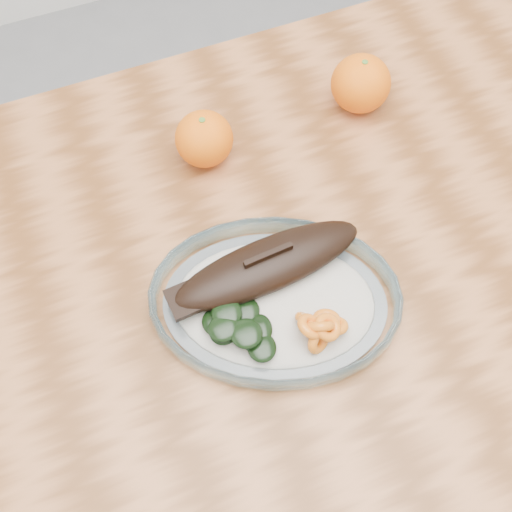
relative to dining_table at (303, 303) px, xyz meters
name	(u,v)px	position (x,y,z in m)	size (l,w,h in m)	color
ground	(284,424)	(0.00, 0.00, -0.65)	(3.00, 3.00, 0.00)	slate
dining_table	(303,303)	(0.00, 0.00, 0.00)	(1.20, 0.80, 0.75)	brown
plated_meal	(275,298)	(-0.06, -0.03, 0.12)	(0.69, 0.69, 0.08)	white
orange_left	(204,139)	(-0.06, 0.21, 0.14)	(0.08, 0.08, 0.08)	#F24204
orange_right	(361,84)	(0.17, 0.22, 0.14)	(0.08, 0.08, 0.08)	#F24204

